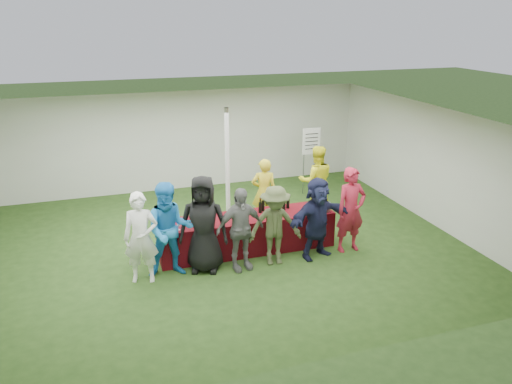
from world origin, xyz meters
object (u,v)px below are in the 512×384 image
object	(u,v)px
serving_table	(247,233)
customer_3	(240,229)
staff_back	(316,181)
dump_bucket	(324,207)
wine_list_sign	(311,146)
customer_4	(275,226)
customer_6	(351,210)
customer_2	(204,224)
customer_1	(170,230)
staff_pourer	(264,192)
customer_0	(141,238)
customer_5	(317,218)

from	to	relation	value
serving_table	customer_3	world-z (taller)	customer_3
staff_back	customer_3	world-z (taller)	staff_back
dump_bucket	wine_list_sign	xyz separation A→B (m)	(1.03, 3.04, 0.48)
staff_back	customer_4	distance (m)	2.75
serving_table	customer_3	distance (m)	0.92
staff_back	customer_6	distance (m)	2.00
customer_2	customer_3	xyz separation A→B (m)	(0.65, -0.18, -0.12)
staff_back	customer_1	distance (m)	4.24
wine_list_sign	staff_pourer	size ratio (longest dim) A/B	1.14
customer_3	dump_bucket	bearing A→B (deg)	5.56
customer_1	dump_bucket	bearing A→B (deg)	9.91
wine_list_sign	staff_back	distance (m)	1.62
staff_pourer	customer_2	world-z (taller)	customer_2
customer_3	customer_1	bearing A→B (deg)	163.98
customer_3	customer_0	bearing A→B (deg)	167.60
serving_table	customer_1	world-z (taller)	customer_1
serving_table	customer_5	bearing A→B (deg)	-29.48
customer_3	customer_4	world-z (taller)	customer_3
staff_pourer	staff_back	bearing A→B (deg)	-160.13
customer_3	customer_6	size ratio (longest dim) A/B	0.92
customer_0	customer_1	world-z (taller)	customer_1
wine_list_sign	staff_pourer	world-z (taller)	wine_list_sign
customer_2	customer_6	size ratio (longest dim) A/B	1.06
wine_list_sign	dump_bucket	bearing A→B (deg)	-108.73
serving_table	customer_4	bearing A→B (deg)	-64.68
staff_pourer	customer_6	xyz separation A→B (m)	(1.24, -1.81, 0.10)
customer_2	customer_3	distance (m)	0.69
customer_2	customer_6	xyz separation A→B (m)	(3.01, -0.09, -0.05)
wine_list_sign	customer_3	bearing A→B (deg)	-130.25
customer_2	customer_5	world-z (taller)	customer_2
dump_bucket	customer_4	bearing A→B (deg)	-158.32
dump_bucket	customer_0	world-z (taller)	customer_0
dump_bucket	customer_1	world-z (taller)	customer_1
staff_back	customer_2	xyz separation A→B (m)	(-3.15, -1.90, 0.08)
wine_list_sign	customer_2	xyz separation A→B (m)	(-3.66, -3.37, -0.38)
staff_pourer	staff_back	xyz separation A→B (m)	(1.38, 0.18, 0.07)
serving_table	customer_1	size ratio (longest dim) A/B	1.98
customer_6	customer_1	bearing A→B (deg)	174.85
customer_2	customer_6	bearing A→B (deg)	17.61
customer_3	serving_table	bearing A→B (deg)	55.43
staff_pourer	customer_1	distance (m)	2.96
customer_1	customer_5	xyz separation A→B (m)	(2.88, -0.13, -0.08)
dump_bucket	customer_6	xyz separation A→B (m)	(0.38, -0.43, 0.04)
dump_bucket	serving_table	bearing A→B (deg)	172.28
staff_back	customer_3	xyz separation A→B (m)	(-2.49, -2.08, -0.04)
staff_back	customer_1	bearing A→B (deg)	39.81
staff_pourer	customer_4	xyz separation A→B (m)	(-0.42, -1.89, 0.01)
customer_2	customer_3	bearing A→B (deg)	4.22
serving_table	staff_pourer	size ratio (longest dim) A/B	2.28
customer_4	customer_6	size ratio (longest dim) A/B	0.90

